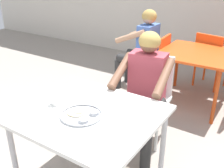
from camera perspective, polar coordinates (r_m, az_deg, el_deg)
The scene contains 9 objects.
table_foreground at distance 2.02m, azimuth -4.71°, elevation -8.00°, with size 1.00×0.92×0.72m.
thali_tray at distance 1.94m, azimuth -6.54°, elevation -6.61°, with size 0.31×0.31×0.03m.
drinking_cup at distance 2.12m, azimuth -12.13°, elevation -3.16°, with size 0.08×0.08×0.09m.
chair_foreground at distance 2.78m, azimuth 8.48°, elevation -1.83°, with size 0.45×0.47×0.90m.
diner_foreground at distance 2.50m, azimuth 6.99°, elevation 0.22°, with size 0.54×0.59×1.19m.
table_background_red at distance 3.59m, azimuth 17.79°, elevation 5.39°, with size 0.89×0.93×0.72m.
chair_red_left at distance 3.86m, azimuth 9.76°, elevation 5.09°, with size 0.41×0.41×0.85m.
chair_red_far at distance 4.20m, azimuth 20.51°, elevation 5.45°, with size 0.51×0.50×0.84m.
patron_background at distance 3.83m, azimuth 6.50°, elevation 8.75°, with size 0.55×0.49×1.20m.
Camera 1 is at (1.14, -1.26, 1.72)m, focal length 42.21 mm.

